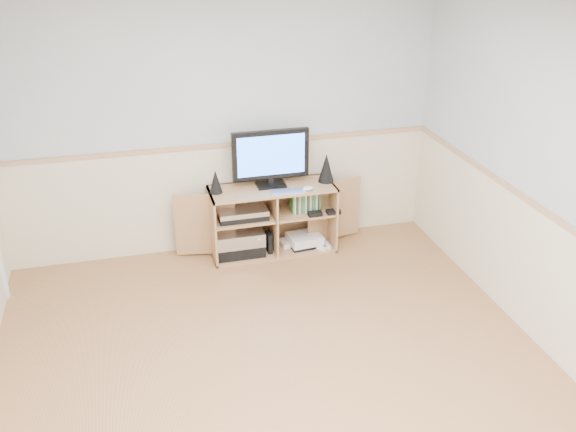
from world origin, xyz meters
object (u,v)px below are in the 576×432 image
object	(u,v)px
media_cabinet	(271,216)
game_consoles	(303,240)
keyboard	(288,192)
monitor	(271,156)

from	to	relation	value
media_cabinet	game_consoles	xyz separation A→B (m)	(0.30, -0.07, -0.26)
keyboard	media_cabinet	bearing A→B (deg)	126.57
keyboard	monitor	bearing A→B (deg)	127.22
media_cabinet	monitor	bearing A→B (deg)	-90.00
monitor	game_consoles	bearing A→B (deg)	-11.45
monitor	media_cabinet	bearing A→B (deg)	90.00
game_consoles	monitor	bearing A→B (deg)	168.55
keyboard	game_consoles	bearing A→B (deg)	40.60
media_cabinet	keyboard	bearing A→B (deg)	-59.89
media_cabinet	monitor	distance (m)	0.61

